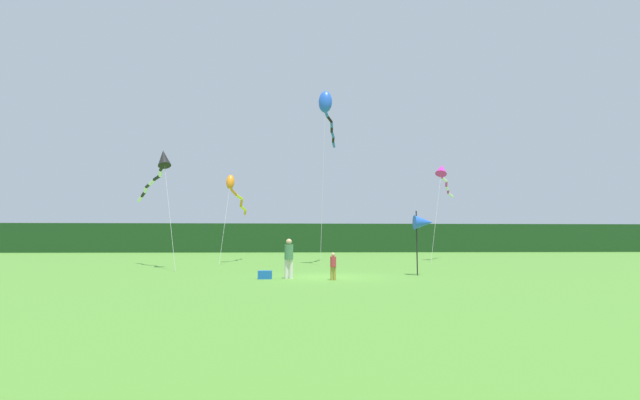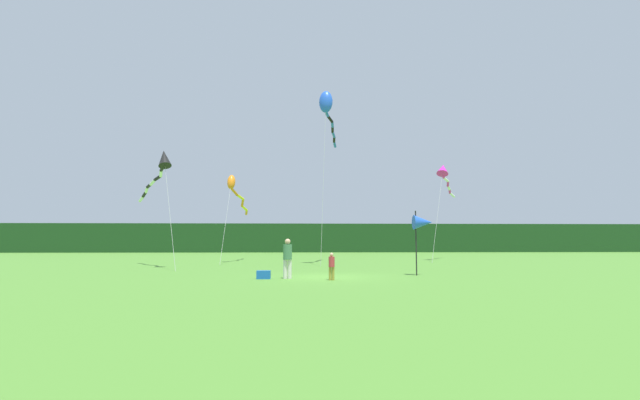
{
  "view_description": "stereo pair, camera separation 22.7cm",
  "coord_description": "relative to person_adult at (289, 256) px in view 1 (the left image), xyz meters",
  "views": [
    {
      "loc": [
        -1.43,
        -20.44,
        1.63
      ],
      "look_at": [
        0.0,
        6.0,
        4.08
      ],
      "focal_mm": 24.97,
      "sensor_mm": 36.0,
      "label": 1
    },
    {
      "loc": [
        -1.2,
        -20.46,
        1.63
      ],
      "look_at": [
        0.0,
        6.0,
        4.08
      ],
      "focal_mm": 24.97,
      "sensor_mm": 36.0,
      "label": 2
    }
  ],
  "objects": [
    {
      "name": "ground_plane",
      "position": [
        1.73,
        0.86,
        -0.97
      ],
      "size": [
        120.0,
        120.0,
        0.0
      ],
      "primitive_type": "plane",
      "color": "#4C842D"
    },
    {
      "name": "distant_treeline",
      "position": [
        1.73,
        45.86,
        1.11
      ],
      "size": [
        108.0,
        2.28,
        4.16
      ],
      "primitive_type": "cube",
      "color": "#193D19",
      "rests_on": "ground"
    },
    {
      "name": "person_adult",
      "position": [
        0.0,
        0.0,
        0.0
      ],
      "size": [
        0.38,
        0.38,
        1.73
      ],
      "color": "silver",
      "rests_on": "ground"
    },
    {
      "name": "person_child",
      "position": [
        1.87,
        -0.85,
        -0.33
      ],
      "size": [
        0.25,
        0.25,
        1.14
      ],
      "color": "olive",
      "rests_on": "ground"
    },
    {
      "name": "cooler_box",
      "position": [
        -1.02,
        -0.09,
        -0.79
      ],
      "size": [
        0.6,
        0.38,
        0.36
      ],
      "primitive_type": "cube",
      "color": "#1959B2",
      "rests_on": "ground"
    },
    {
      "name": "banner_flag_pole",
      "position": [
        6.43,
        1.5,
        1.54
      ],
      "size": [
        0.9,
        0.7,
        3.08
      ],
      "color": "black",
      "rests_on": "ground"
    },
    {
      "name": "kite_black",
      "position": [
        -8.19,
        8.3,
        5.34
      ],
      "size": [
        4.91,
        7.83,
        7.34
      ],
      "color": "#B2B2B2",
      "rests_on": "ground"
    },
    {
      "name": "kite_blue",
      "position": [
        2.45,
        11.59,
        10.26
      ],
      "size": [
        1.81,
        7.43,
        12.29
      ],
      "color": "#B2B2B2",
      "rests_on": "ground"
    },
    {
      "name": "kite_magenta",
      "position": [
        12.86,
        17.59,
        6.49
      ],
      "size": [
        4.82,
        8.24,
        8.33
      ],
      "color": "#B2B2B2",
      "rests_on": "ground"
    },
    {
      "name": "kite_orange",
      "position": [
        -4.55,
        15.52,
        4.63
      ],
      "size": [
        1.01,
        10.01,
        6.76
      ],
      "color": "#B2B2B2",
      "rests_on": "ground"
    }
  ]
}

